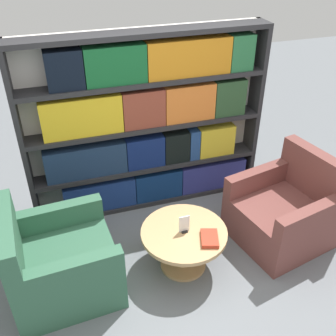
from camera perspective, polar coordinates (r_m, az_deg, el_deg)
name	(u,v)px	position (r m, az deg, el deg)	size (l,w,h in m)	color
ground_plane	(189,286)	(3.84, 3.03, -16.76)	(14.00, 14.00, 0.00)	slate
bookshelf	(148,126)	(4.29, -2.88, 6.16)	(2.61, 0.30, 2.00)	silver
armchair_left	(59,264)	(3.72, -15.53, -13.30)	(0.96, 0.92, 0.93)	#336047
armchair_right	(285,213)	(4.28, 16.64, -6.21)	(1.07, 1.03, 0.93)	brown
coffee_table	(184,241)	(3.79, 2.30, -10.56)	(0.81, 0.81, 0.44)	tan
table_sign	(184,225)	(3.65, 2.37, -8.26)	(0.10, 0.06, 0.18)	black
stray_book	(210,238)	(3.62, 6.05, -10.12)	(0.22, 0.26, 0.04)	#B73823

